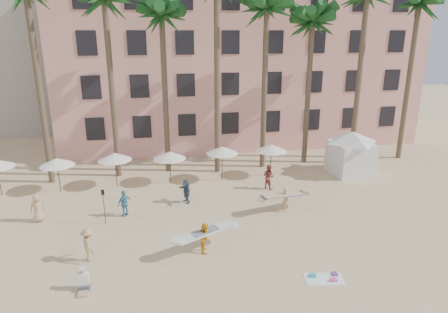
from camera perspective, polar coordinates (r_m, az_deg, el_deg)
ground at (r=19.97m, az=-2.24°, el=-16.61°), size 120.00×120.00×0.00m
pink_hotel at (r=43.48m, az=1.64°, el=13.37°), size 35.00×14.00×16.00m
palm_row at (r=31.51m, az=-6.01°, el=20.71°), size 44.40×5.40×16.30m
umbrella_row at (r=30.18m, az=-11.58°, el=0.12°), size 22.50×2.70×2.73m
cabana at (r=33.78m, az=17.71°, el=1.04°), size 4.79×4.79×3.50m
beach_towel at (r=20.30m, az=14.23°, el=-16.47°), size 1.93×1.26×0.14m
carrier_yellow at (r=26.11m, az=8.78°, el=-5.78°), size 3.37×1.55×1.63m
carrier_white at (r=21.40m, az=-2.69°, el=-11.30°), size 3.29×1.83×1.61m
beachgoers at (r=25.56m, az=-9.79°, el=-6.54°), size 16.43×8.84×1.84m
paddle at (r=25.03m, az=-16.81°, el=-6.27°), size 0.18×0.04×2.23m
seated_man at (r=19.85m, az=-19.42°, el=-16.67°), size 0.48×0.84×1.09m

